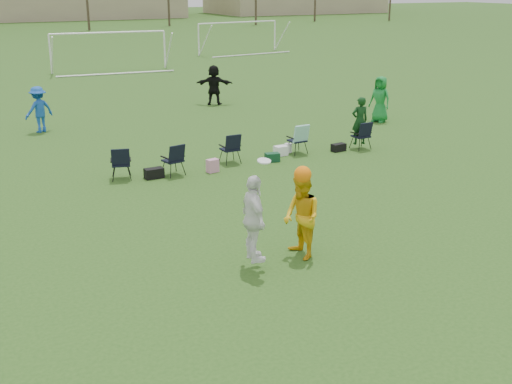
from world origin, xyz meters
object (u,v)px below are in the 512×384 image
fielder_blue (39,109)px  goal_right (238,28)px  center_contest (282,217)px  goal_mid (109,40)px  fielder_green_far (380,99)px  fielder_black (214,85)px

fielder_blue → goal_right: size_ratio=0.24×
fielder_blue → center_contest: (2.43, -14.70, 0.12)m
fielder_blue → goal_right: bearing=-152.7°
center_contest → goal_mid: 31.46m
fielder_green_far → goal_right: size_ratio=0.25×
center_contest → goal_mid: bearing=81.6°
fielder_blue → center_contest: center_contest is taller
center_contest → goal_right: goal_right is taller
fielder_green_far → fielder_black: bearing=-167.6°
goal_right → center_contest: bearing=-122.1°
goal_mid → goal_right: size_ratio=1.01×
goal_mid → fielder_green_far: bearing=-70.4°
center_contest → goal_right: (16.57, 37.11, 0.92)m
fielder_black → goal_right: goal_right is taller
fielder_blue → goal_mid: goal_mid is taller
goal_right → fielder_blue: bearing=-138.3°
center_contest → goal_right: 40.65m
fielder_blue → fielder_black: 8.56m
fielder_green_far → fielder_blue: bearing=-130.7°
center_contest → goal_mid: size_ratio=0.31×
fielder_green_far → center_contest: (-10.35, -10.39, 0.07)m
fielder_black → goal_mid: (-1.25, 14.10, 1.00)m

